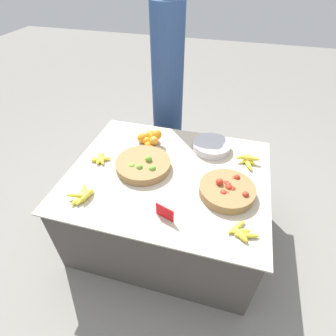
# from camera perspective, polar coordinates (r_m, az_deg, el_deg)

# --- Properties ---
(ground_plane) EXTENTS (12.00, 12.00, 0.00)m
(ground_plane) POSITION_cam_1_polar(r_m,az_deg,el_deg) (2.36, 0.00, -12.91)
(ground_plane) COLOR gray
(market_table) EXTENTS (1.42, 1.16, 0.65)m
(market_table) POSITION_cam_1_polar(r_m,az_deg,el_deg) (2.11, 0.00, -7.69)
(market_table) COLOR #4C4742
(market_table) RESTS_ON ground_plane
(lime_bowl) EXTENTS (0.40, 0.40, 0.10)m
(lime_bowl) POSITION_cam_1_polar(r_m,az_deg,el_deg) (1.91, -5.43, 0.79)
(lime_bowl) COLOR olive
(lime_bowl) RESTS_ON market_table
(tomato_basket) EXTENTS (0.36, 0.36, 0.10)m
(tomato_basket) POSITION_cam_1_polar(r_m,az_deg,el_deg) (1.75, 12.75, -4.69)
(tomato_basket) COLOR olive
(tomato_basket) RESTS_ON market_table
(orange_pile) EXTENTS (0.21, 0.22, 0.13)m
(orange_pile) POSITION_cam_1_polar(r_m,az_deg,el_deg) (2.14, -3.78, 6.43)
(orange_pile) COLOR orange
(orange_pile) RESTS_ON market_table
(metal_bowl) EXTENTS (0.30, 0.30, 0.06)m
(metal_bowl) POSITION_cam_1_polar(r_m,az_deg,el_deg) (2.12, 9.45, 4.75)
(metal_bowl) COLOR #B7B7BF
(metal_bowl) RESTS_ON market_table
(price_sign) EXTENTS (0.12, 0.05, 0.10)m
(price_sign) POSITION_cam_1_polar(r_m,az_deg,el_deg) (1.57, -0.73, -9.66)
(price_sign) COLOR red
(price_sign) RESTS_ON market_table
(banana_bunch_front_right) EXTENTS (0.16, 0.20, 0.05)m
(banana_bunch_front_right) POSITION_cam_1_polar(r_m,az_deg,el_deg) (1.78, -17.98, -5.71)
(banana_bunch_front_right) COLOR yellow
(banana_bunch_front_right) RESTS_ON market_table
(banana_bunch_front_center) EXTENTS (0.18, 0.17, 0.04)m
(banana_bunch_front_center) POSITION_cam_1_polar(r_m,az_deg,el_deg) (1.58, 15.56, -13.29)
(banana_bunch_front_center) COLOR yellow
(banana_bunch_front_center) RESTS_ON market_table
(banana_bunch_middle_left) EXTENTS (0.18, 0.17, 0.06)m
(banana_bunch_middle_left) POSITION_cam_1_polar(r_m,az_deg,el_deg) (2.04, 16.90, 1.70)
(banana_bunch_middle_left) COLOR yellow
(banana_bunch_middle_left) RESTS_ON market_table
(banana_bunch_front_left) EXTENTS (0.15, 0.14, 0.04)m
(banana_bunch_front_left) POSITION_cam_1_polar(r_m,az_deg,el_deg) (2.05, -14.50, 1.96)
(banana_bunch_front_left) COLOR yellow
(banana_bunch_front_left) RESTS_ON market_table
(vendor_person) EXTENTS (0.29, 0.29, 1.74)m
(vendor_person) POSITION_cam_1_polar(r_m,az_deg,el_deg) (2.61, -0.10, 16.15)
(vendor_person) COLOR navy
(vendor_person) RESTS_ON ground_plane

